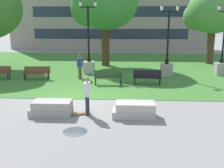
% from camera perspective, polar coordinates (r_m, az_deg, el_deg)
% --- Properties ---
extents(ground_plane, '(140.00, 140.00, 0.00)m').
position_cam_1_polar(ground_plane, '(13.88, -7.72, -3.35)').
color(ground_plane, gray).
extents(grass_lawn, '(40.00, 20.00, 0.02)m').
position_cam_1_polar(grass_lawn, '(23.52, -3.24, 3.81)').
color(grass_lawn, '#3D752D').
rests_on(grass_lawn, ground).
extents(concrete_block_center, '(1.80, 0.90, 0.64)m').
position_cam_1_polar(concrete_block_center, '(11.77, -12.99, -5.15)').
color(concrete_block_center, '#9E9991').
rests_on(concrete_block_center, ground).
extents(concrete_block_left, '(1.81, 0.90, 0.64)m').
position_cam_1_polar(concrete_block_left, '(11.30, 4.90, -5.63)').
color(concrete_block_left, '#B2ADA3').
rests_on(concrete_block_left, ground).
extents(person_skateboarder, '(0.25, 0.61, 1.71)m').
position_cam_1_polar(person_skateboarder, '(11.33, -5.42, -2.10)').
color(person_skateboarder, '#28282D').
rests_on(person_skateboarder, ground).
extents(skateboard, '(1.01, 0.61, 0.14)m').
position_cam_1_polar(skateboard, '(11.66, -7.23, -6.24)').
color(skateboard, olive).
rests_on(skateboard, ground).
extents(puddle, '(0.92, 0.92, 0.01)m').
position_cam_1_polar(puddle, '(10.01, -8.06, -10.22)').
color(puddle, '#47515B').
rests_on(puddle, ground).
extents(park_bench_near_left, '(1.84, 0.68, 0.90)m').
position_cam_1_polar(park_bench_near_left, '(18.91, -16.04, 2.49)').
color(park_bench_near_left, brown).
rests_on(park_bench_near_left, grass_lawn).
extents(park_bench_near_right, '(1.82, 0.62, 0.90)m').
position_cam_1_polar(park_bench_near_right, '(17.01, 7.68, 1.69)').
color(park_bench_near_right, black).
rests_on(park_bench_near_right, grass_lawn).
extents(park_bench_far_right, '(1.83, 0.66, 0.90)m').
position_cam_1_polar(park_bench_far_right, '(16.77, -0.85, 1.65)').
color(park_bench_far_right, '#284723').
rests_on(park_bench_far_right, grass_lawn).
extents(lamp_post_left, '(1.32, 0.80, 5.14)m').
position_cam_1_polar(lamp_post_left, '(21.35, 22.74, 4.61)').
color(lamp_post_left, gray).
rests_on(lamp_post_left, grass_lawn).
extents(lamp_post_center, '(1.32, 0.80, 5.46)m').
position_cam_1_polar(lamp_post_center, '(20.45, -5.05, 5.43)').
color(lamp_post_center, '#ADA89E').
rests_on(lamp_post_center, grass_lawn).
extents(lamp_post_right, '(1.32, 0.80, 5.11)m').
position_cam_1_polar(lamp_post_right, '(19.72, 11.85, 4.70)').
color(lamp_post_right, gray).
rests_on(lamp_post_right, grass_lawn).
extents(tree_near_right, '(6.08, 5.80, 8.09)m').
position_cam_1_polar(tree_near_right, '(23.92, -1.66, 17.34)').
color(tree_near_right, '#42301E').
rests_on(tree_near_right, grass_lawn).
extents(tree_far_left, '(5.01, 4.77, 6.88)m').
position_cam_1_polar(tree_far_left, '(26.53, 21.08, 14.43)').
color(tree_far_left, '#4C3823').
rests_on(tree_far_left, grass_lawn).
extents(person_bystander_near_lawn, '(0.38, 0.70, 1.71)m').
position_cam_1_polar(person_bystander_near_lawn, '(18.53, -7.02, 4.10)').
color(person_bystander_near_lawn, brown).
rests_on(person_bystander_near_lawn, grass_lawn).
extents(building_facade_distant, '(28.66, 1.03, 13.08)m').
position_cam_1_polar(building_facade_distant, '(37.68, -0.38, 17.48)').
color(building_facade_distant, gray).
rests_on(building_facade_distant, ground).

